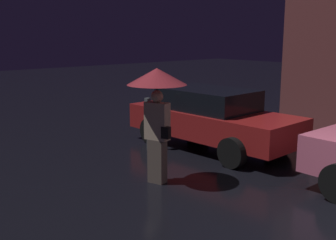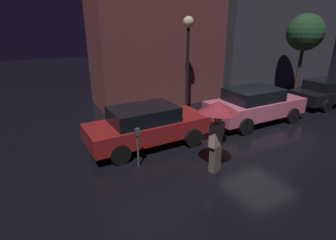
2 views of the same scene
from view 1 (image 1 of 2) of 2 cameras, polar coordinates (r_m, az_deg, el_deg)
name	(u,v)px [view 1 (image 1 of 2)]	position (r m, az deg, el deg)	size (l,w,h in m)	color
parked_car_red	(211,117)	(10.40, 5.90, 0.36)	(4.44, 1.93, 1.46)	maroon
pedestrian_with_umbrella	(157,93)	(7.72, -1.49, 3.68)	(1.10, 1.10, 2.18)	#66564C
parking_meter	(148,118)	(10.16, -2.77, 0.27)	(0.12, 0.10, 1.28)	#4C5154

